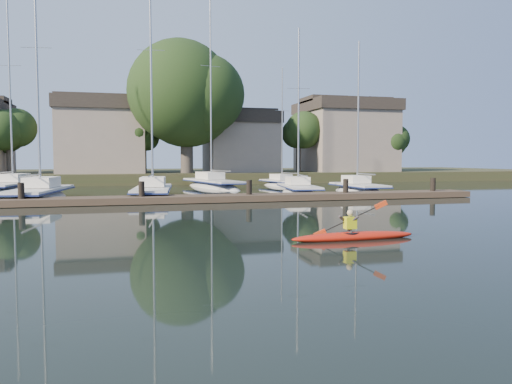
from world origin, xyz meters
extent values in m
plane|color=black|center=(0.00, 0.00, 0.00)|extent=(160.00, 160.00, 0.00)
ellipsoid|color=#AF100D|center=(2.79, 0.05, 0.09)|extent=(4.03, 0.63, 0.30)
cylinder|color=black|center=(2.65, 0.04, 0.19)|extent=(0.61, 0.61, 0.08)
imported|color=#2F292B|center=(2.65, 0.04, 0.51)|extent=(0.22, 0.32, 0.87)
cube|color=#BEC312|center=(2.65, 0.04, 0.52)|extent=(0.34, 0.26, 0.36)
sphere|color=tan|center=(2.65, 0.04, 0.82)|extent=(0.20, 0.20, 0.20)
cube|color=#4F3A2D|center=(0.00, 14.00, 0.20)|extent=(34.00, 2.00, 0.35)
cylinder|color=black|center=(-9.00, 14.00, 0.30)|extent=(0.32, 0.32, 1.80)
cylinder|color=black|center=(-3.00, 14.00, 0.30)|extent=(0.32, 0.32, 1.80)
cylinder|color=black|center=(3.00, 14.00, 0.30)|extent=(0.32, 0.32, 1.80)
cylinder|color=black|center=(9.00, 14.00, 0.30)|extent=(0.32, 0.32, 1.80)
cylinder|color=black|center=(15.00, 14.00, 0.30)|extent=(0.32, 0.32, 1.80)
ellipsoid|color=silver|center=(-8.76, 17.97, -0.39)|extent=(3.55, 9.62, 2.10)
cube|color=silver|center=(-8.76, 17.97, 0.61)|extent=(3.21, 7.93, 0.15)
cube|color=navy|center=(-8.76, 17.97, 0.52)|extent=(3.33, 8.13, 0.09)
cube|color=silver|center=(-8.69, 18.52, 1.02)|extent=(1.88, 2.81, 0.61)
cylinder|color=#9EA0A5|center=(-8.73, 18.24, 7.30)|extent=(0.13, 0.13, 13.26)
cylinder|color=#9EA0A5|center=(-8.95, 16.57, 1.49)|extent=(0.56, 3.55, 0.09)
cylinder|color=#9EA0A5|center=(-8.73, 18.24, 8.89)|extent=(1.76, 0.27, 0.03)
ellipsoid|color=silver|center=(-2.21, 18.06, -0.37)|extent=(3.30, 9.67, 2.00)
cube|color=silver|center=(-2.21, 18.06, 0.58)|extent=(3.00, 7.96, 0.15)
cube|color=navy|center=(-2.21, 18.06, 0.49)|extent=(3.10, 8.16, 0.08)
cube|color=silver|center=(-2.14, 18.62, 0.97)|extent=(1.77, 2.81, 0.58)
cylinder|color=#9EA0A5|center=(-2.17, 18.34, 7.47)|extent=(0.13, 0.13, 13.69)
cylinder|color=#9EA0A5|center=(-2.37, 16.64, 1.42)|extent=(0.50, 3.59, 0.08)
cylinder|color=#9EA0A5|center=(-2.17, 18.34, 9.12)|extent=(1.68, 0.23, 0.03)
ellipsoid|color=silver|center=(7.67, 18.65, -0.34)|extent=(3.08, 7.96, 1.84)
cube|color=silver|center=(7.67, 18.65, 0.53)|extent=(2.79, 6.56, 0.14)
cube|color=navy|center=(7.67, 18.65, 0.46)|extent=(2.89, 6.73, 0.08)
cube|color=silver|center=(7.74, 19.11, 0.89)|extent=(1.64, 2.34, 0.53)
cylinder|color=#9EA0A5|center=(7.70, 18.88, 5.91)|extent=(0.12, 0.12, 10.66)
cylinder|color=#9EA0A5|center=(7.51, 17.49, 1.31)|extent=(0.48, 2.93, 0.08)
cylinder|color=#9EA0A5|center=(7.70, 18.88, 7.19)|extent=(1.54, 0.24, 0.03)
ellipsoid|color=silver|center=(12.25, 18.85, -0.35)|extent=(2.17, 7.06, 1.91)
cube|color=silver|center=(12.25, 18.85, 0.55)|extent=(2.06, 5.79, 0.14)
cube|color=navy|center=(12.25, 18.85, 0.47)|extent=(2.14, 5.93, 0.08)
cube|color=silver|center=(12.25, 19.27, 0.93)|extent=(1.42, 1.98, 0.55)
cylinder|color=#9EA0A5|center=(12.25, 19.06, 5.64)|extent=(0.12, 0.12, 10.06)
cylinder|color=#9EA0A5|center=(12.26, 17.79, 1.36)|extent=(0.10, 2.68, 0.08)
cylinder|color=#9EA0A5|center=(12.25, 19.06, 6.84)|extent=(1.61, 0.04, 0.03)
ellipsoid|color=silver|center=(-11.99, 26.66, -0.37)|extent=(3.73, 9.84, 2.03)
cube|color=silver|center=(-11.99, 26.66, 0.59)|extent=(3.35, 8.11, 0.15)
cube|color=navy|center=(-11.99, 26.66, 0.50)|extent=(3.46, 8.32, 0.09)
cube|color=silver|center=(-11.90, 27.23, 0.98)|extent=(1.90, 2.89, 0.59)
cylinder|color=#9EA0A5|center=(-11.95, 26.94, 7.58)|extent=(0.13, 0.13, 13.87)
cylinder|color=#9EA0A5|center=(-12.22, 25.23, 1.44)|extent=(0.66, 3.62, 0.09)
cylinder|color=#9EA0A5|center=(-11.95, 26.94, 9.24)|extent=(1.69, 0.30, 0.03)
ellipsoid|color=silver|center=(3.17, 27.15, -0.38)|extent=(4.42, 10.99, 2.04)
cube|color=silver|center=(3.17, 27.15, 0.59)|extent=(3.92, 9.08, 0.15)
cube|color=navy|center=(3.17, 27.15, 0.51)|extent=(4.05, 9.30, 0.09)
cube|color=silver|center=(3.04, 27.78, 0.99)|extent=(2.09, 3.26, 0.59)
cylinder|color=#9EA0A5|center=(3.10, 27.47, 8.18)|extent=(0.13, 0.13, 15.06)
cylinder|color=#9EA0A5|center=(3.50, 25.57, 1.45)|extent=(0.92, 4.02, 0.09)
cylinder|color=#9EA0A5|center=(3.10, 27.47, 9.98)|extent=(1.69, 0.39, 0.03)
ellipsoid|color=silver|center=(9.42, 27.56, -0.31)|extent=(3.19, 7.27, 1.67)
cube|color=silver|center=(9.42, 27.56, 0.48)|extent=(2.86, 6.01, 0.12)
cube|color=navy|center=(9.42, 27.56, 0.41)|extent=(2.95, 6.16, 0.07)
cube|color=silver|center=(9.34, 27.98, 0.81)|extent=(1.59, 2.18, 0.48)
cylinder|color=#9EA0A5|center=(9.38, 27.77, 5.37)|extent=(0.11, 0.11, 9.69)
cylinder|color=#9EA0A5|center=(9.63, 26.53, 1.19)|extent=(0.59, 2.64, 0.07)
cylinder|color=#9EA0A5|center=(9.38, 27.77, 6.53)|extent=(1.39, 0.30, 0.03)
cube|color=#2C371B|center=(0.00, 44.00, 0.50)|extent=(90.00, 24.00, 1.00)
cube|color=gray|center=(-6.00, 38.00, 4.00)|extent=(8.00, 8.00, 6.00)
cube|color=#322C24|center=(-6.00, 38.00, 7.60)|extent=(8.40, 8.40, 1.20)
cube|color=gray|center=(8.00, 38.00, 3.50)|extent=(7.00, 7.00, 5.00)
cube|color=#322C24|center=(8.00, 38.00, 6.60)|extent=(7.35, 7.35, 1.20)
cube|color=gray|center=(20.00, 38.00, 4.25)|extent=(9.00, 9.00, 6.50)
cube|color=#322C24|center=(20.00, 38.00, 8.10)|extent=(9.45, 9.45, 1.20)
cylinder|color=#4B433C|center=(2.00, 35.00, 3.50)|extent=(1.20, 1.20, 5.00)
sphere|color=black|center=(2.00, 35.00, 8.50)|extent=(8.50, 8.50, 8.50)
cylinder|color=#4B433C|center=(-14.00, 36.00, 2.50)|extent=(0.48, 0.48, 3.00)
sphere|color=black|center=(-14.00, 36.00, 5.00)|extent=(3.40, 3.40, 3.40)
cylinder|color=#4B433C|center=(-2.00, 35.50, 2.40)|extent=(0.38, 0.38, 2.80)
sphere|color=black|center=(-2.00, 35.50, 4.60)|extent=(2.72, 2.72, 2.72)
cylinder|color=#4B433C|center=(14.00, 36.50, 2.60)|extent=(0.50, 0.50, 3.20)
sphere|color=black|center=(14.00, 36.50, 5.25)|extent=(3.57, 3.57, 3.57)
cylinder|color=#4B433C|center=(24.00, 35.00, 2.30)|extent=(0.41, 0.41, 2.60)
sphere|color=black|center=(24.00, 35.00, 4.45)|extent=(2.89, 2.89, 2.89)
camera|label=1|loc=(-3.86, -13.59, 2.46)|focal=35.00mm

